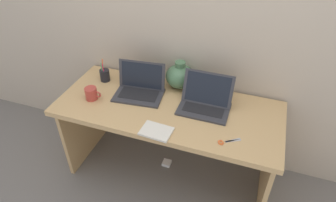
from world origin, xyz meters
name	(u,v)px	position (x,y,z in m)	size (l,w,h in m)	color
ground_plane	(168,172)	(0.00, 0.00, 0.00)	(6.00, 6.00, 0.00)	slate
back_wall	(186,21)	(0.00, 0.38, 1.20)	(4.40, 0.04, 2.40)	#BCAD99
desk	(168,122)	(0.00, 0.00, 0.56)	(1.60, 0.67, 0.71)	tan
laptop_left	(140,86)	(-0.25, 0.09, 0.77)	(0.38, 0.28, 0.23)	#333338
laptop_right	(206,100)	(0.25, 0.09, 0.77)	(0.35, 0.25, 0.24)	#333338
green_vase	(180,76)	(0.00, 0.28, 0.80)	(0.22, 0.22, 0.21)	#47704C
notebook_stack	(156,131)	(0.02, -0.27, 0.71)	(0.20, 0.14, 0.01)	silver
coffee_mug	(91,93)	(-0.56, -0.09, 0.75)	(0.13, 0.09, 0.09)	#B23D33
pen_cup	(105,75)	(-0.59, 0.16, 0.76)	(0.08, 0.08, 0.18)	black
scissors	(225,142)	(0.45, -0.22, 0.71)	(0.13, 0.10, 0.01)	#B7B7BC
power_brick	(167,163)	(-0.04, 0.08, 0.01)	(0.07, 0.07, 0.03)	white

